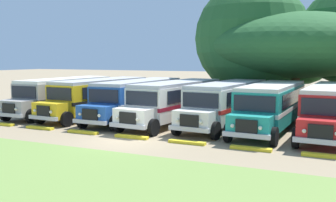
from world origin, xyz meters
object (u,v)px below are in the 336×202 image
object	(u,v)px
parked_bus_slot_5	(272,104)
parked_bus_slot_6	(332,107)
broad_shade_tree	(292,42)
parked_bus_slot_1	(100,95)
parked_bus_slot_2	(138,97)
parked_bus_slot_4	(227,101)
parked_bus_slot_3	(176,100)
parked_bus_slot_0	(64,94)

from	to	relation	value
parked_bus_slot_5	parked_bus_slot_6	xyz separation A→B (m)	(3.47, 0.00, 0.00)
broad_shade_tree	parked_bus_slot_1	bearing A→B (deg)	-140.93
parked_bus_slot_2	parked_bus_slot_4	distance (m)	6.68
parked_bus_slot_2	parked_bus_slot_4	world-z (taller)	same
parked_bus_slot_4	parked_bus_slot_5	bearing A→B (deg)	87.11
parked_bus_slot_2	parked_bus_slot_6	bearing A→B (deg)	90.17
parked_bus_slot_1	parked_bus_slot_4	xyz separation A→B (m)	(10.05, 0.25, 0.00)
parked_bus_slot_3	parked_bus_slot_1	bearing A→B (deg)	-87.97
parked_bus_slot_4	broad_shade_tree	xyz separation A→B (m)	(2.75, 10.14, 4.24)
parked_bus_slot_3	parked_bus_slot_4	distance (m)	3.53
parked_bus_slot_3	broad_shade_tree	size ratio (longest dim) A/B	0.67
parked_bus_slot_3	broad_shade_tree	xyz separation A→B (m)	(6.23, 10.71, 4.24)
parked_bus_slot_0	parked_bus_slot_6	bearing A→B (deg)	88.98
parked_bus_slot_3	parked_bus_slot_6	world-z (taller)	same
parked_bus_slot_2	parked_bus_slot_5	xyz separation A→B (m)	(9.64, -0.09, 0.00)
parked_bus_slot_3	broad_shade_tree	distance (m)	13.10
parked_bus_slot_0	parked_bus_slot_3	distance (m)	10.02
parked_bus_slot_0	parked_bus_slot_5	bearing A→B (deg)	88.87
parked_bus_slot_3	parked_bus_slot_5	distance (m)	6.46
parked_bus_slot_4	broad_shade_tree	bearing A→B (deg)	169.35
broad_shade_tree	parked_bus_slot_3	bearing A→B (deg)	-120.21
parked_bus_slot_3	broad_shade_tree	world-z (taller)	broad_shade_tree
broad_shade_tree	parked_bus_slot_0	bearing A→B (deg)	-147.46
parked_bus_slot_6	parked_bus_slot_1	bearing A→B (deg)	-87.54
parked_bus_slot_6	broad_shade_tree	size ratio (longest dim) A/B	0.66
parked_bus_slot_3	parked_bus_slot_5	size ratio (longest dim) A/B	1.01
parked_bus_slot_5	broad_shade_tree	xyz separation A→B (m)	(-0.22, 10.53, 4.24)
parked_bus_slot_2	parked_bus_slot_4	bearing A→B (deg)	93.10
parked_bus_slot_4	broad_shade_tree	size ratio (longest dim) A/B	0.67
parked_bus_slot_2	parked_bus_slot_6	world-z (taller)	same
parked_bus_slot_6	broad_shade_tree	xyz separation A→B (m)	(-3.69, 10.52, 4.24)
parked_bus_slot_1	broad_shade_tree	world-z (taller)	broad_shade_tree
parked_bus_slot_5	parked_bus_slot_6	distance (m)	3.47
parked_bus_slot_0	broad_shade_tree	distance (m)	19.74
parked_bus_slot_6	broad_shade_tree	distance (m)	11.93
parked_bus_slot_4	parked_bus_slot_1	bearing A→B (deg)	-84.02
parked_bus_slot_4	parked_bus_slot_6	world-z (taller)	same
parked_bus_slot_1	parked_bus_slot_6	xyz separation A→B (m)	(16.50, -0.13, 0.00)
parked_bus_slot_1	parked_bus_slot_4	bearing A→B (deg)	94.91
parked_bus_slot_0	parked_bus_slot_1	size ratio (longest dim) A/B	0.99
parked_bus_slot_6	broad_shade_tree	world-z (taller)	broad_shade_tree
parked_bus_slot_2	broad_shade_tree	xyz separation A→B (m)	(9.42, 10.44, 4.24)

